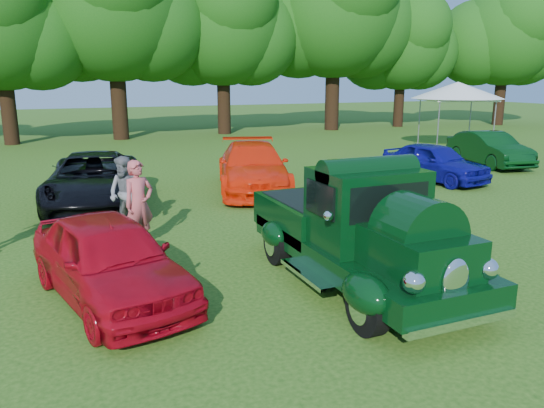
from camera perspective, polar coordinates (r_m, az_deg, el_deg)
name	(u,v)px	position (r m, az deg, el deg)	size (l,w,h in m)	color
ground	(313,288)	(9.31, 4.48, -8.95)	(120.00, 120.00, 0.00)	#1F4810
hero_pickup	(358,233)	(9.37, 9.22, -3.12)	(2.47, 5.30, 2.07)	black
red_convertible	(109,259)	(8.95, -17.09, -5.68)	(1.65, 4.10, 1.40)	#A40715
back_car_black	(94,180)	(15.72, -18.60, 2.48)	(2.45, 5.32, 1.48)	black
back_car_orange	(253,167)	(16.91, -2.07, 3.97)	(2.12, 5.22, 1.52)	red
back_car_blue	(434,162)	(19.36, 17.08, 4.33)	(1.59, 3.94, 1.34)	#0B0B7A
back_car_green	(489,149)	(23.59, 22.32, 5.51)	(1.46, 4.19, 1.38)	black
spectator_pink	(139,204)	(11.54, -14.12, -0.01)	(0.68, 0.45, 1.87)	#B94C51
spectator_grey	(126,194)	(12.88, -15.48, 1.05)	(0.86, 0.67, 1.77)	slate
canopy_tent	(457,91)	(28.30, 19.32, 11.42)	(5.68, 5.68, 3.34)	white
tree_line	(94,12)	(32.20, -18.62, 18.97)	(63.78, 9.93, 12.21)	black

